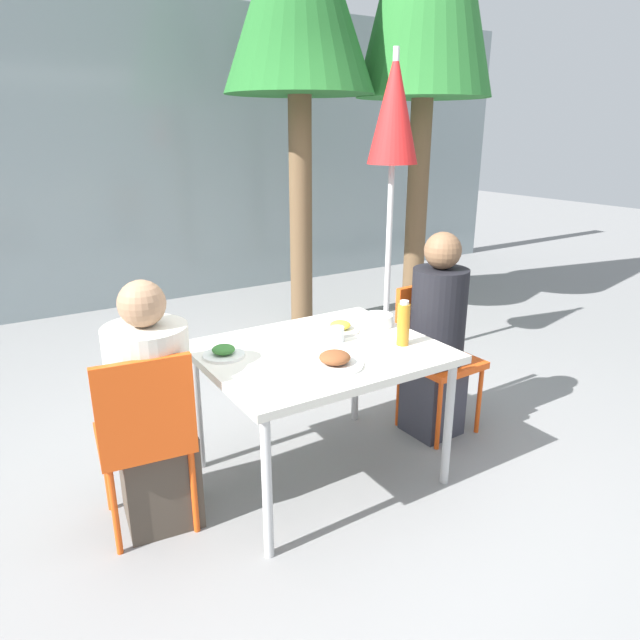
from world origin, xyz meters
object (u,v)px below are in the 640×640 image
object	(u,v)px
chair_left	(145,429)
person_left	(153,415)
bottle	(403,324)
person_right	(437,341)
closed_umbrella	(393,128)
drinking_cup	(337,334)
chair_right	(432,346)
salad_bowl	(378,320)

from	to	relation	value
chair_left	person_left	xyz separation A→B (m)	(0.06, 0.07, 0.02)
person_left	bottle	bearing A→B (deg)	-6.02
person_right	bottle	world-z (taller)	person_right
closed_umbrella	drinking_cup	size ratio (longest dim) A/B	28.64
closed_umbrella	drinking_cup	distance (m)	1.83
person_right	closed_umbrella	world-z (taller)	closed_umbrella
person_left	drinking_cup	xyz separation A→B (m)	(0.95, -0.06, 0.22)
chair_left	person_right	xyz separation A→B (m)	(1.71, 0.01, 0.06)
person_left	bottle	xyz separation A→B (m)	(1.21, -0.27, 0.29)
bottle	closed_umbrella	bearing A→B (deg)	54.46
person_left	chair_right	distance (m)	1.69
chair_right	chair_left	bearing A→B (deg)	0.67
bottle	salad_bowl	world-z (taller)	bottle
chair_right	closed_umbrella	distance (m)	1.61
chair_left	salad_bowl	world-z (taller)	chair_left
person_left	closed_umbrella	world-z (taller)	closed_umbrella
closed_umbrella	salad_bowl	size ratio (longest dim) A/B	13.91
drinking_cup	chair_right	bearing A→B (deg)	6.25
closed_umbrella	salad_bowl	distance (m)	1.60
salad_bowl	person_right	bearing A→B (deg)	-13.93
chair_left	bottle	xyz separation A→B (m)	(1.27, -0.20, 0.31)
chair_right	person_right	distance (m)	0.11
salad_bowl	bottle	bearing A→B (deg)	-103.67
chair_left	salad_bowl	bearing A→B (deg)	11.06
bottle	drinking_cup	bearing A→B (deg)	140.44
chair_right	closed_umbrella	xyz separation A→B (m)	(0.40, 0.94, 1.24)
person_right	bottle	distance (m)	0.55
person_left	salad_bowl	size ratio (longest dim) A/B	7.09
bottle	chair_right	bearing A→B (deg)	31.02
closed_umbrella	chair_right	bearing A→B (deg)	-112.77
closed_umbrella	bottle	size ratio (longest dim) A/B	9.86
person_left	bottle	world-z (taller)	person_left
chair_right	drinking_cup	xyz separation A→B (m)	(-0.74, -0.08, 0.24)
person_left	closed_umbrella	size ratio (longest dim) A/B	0.51
drinking_cup	salad_bowl	xyz separation A→B (m)	(0.33, 0.09, -0.01)
person_left	bottle	distance (m)	1.27
chair_left	salad_bowl	distance (m)	1.36
bottle	person_right	bearing A→B (deg)	25.57
chair_right	person_right	xyz separation A→B (m)	(-0.05, -0.08, 0.06)
person_right	salad_bowl	size ratio (longest dim) A/B	7.46
drinking_cup	salad_bowl	world-z (taller)	drinking_cup
person_right	salad_bowl	bearing A→B (deg)	-16.42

